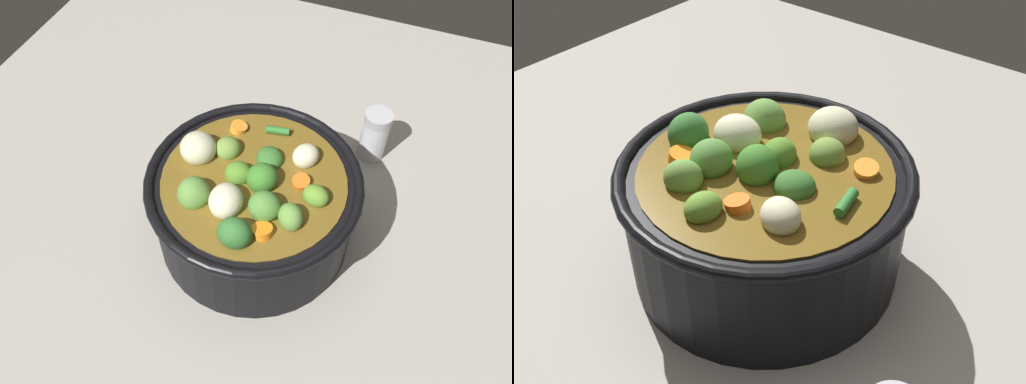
# 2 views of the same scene
# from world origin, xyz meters

# --- Properties ---
(ground_plane) EXTENTS (1.10, 1.10, 0.00)m
(ground_plane) POSITION_xyz_m (0.00, 0.00, 0.00)
(ground_plane) COLOR #9E998E
(cooking_pot) EXTENTS (0.27, 0.27, 0.14)m
(cooking_pot) POSITION_xyz_m (-0.00, -0.00, 0.06)
(cooking_pot) COLOR black
(cooking_pot) RESTS_ON ground_plane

